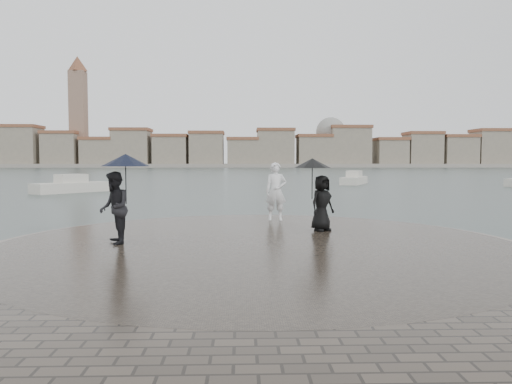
{
  "coord_description": "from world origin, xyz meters",
  "views": [
    {
      "loc": [
        -0.37,
        -7.85,
        2.25
      ],
      "look_at": [
        0.0,
        4.8,
        1.45
      ],
      "focal_mm": 35.0,
      "sensor_mm": 36.0,
      "label": 1
    }
  ],
  "objects": [
    {
      "name": "ground",
      "position": [
        0.0,
        0.0,
        0.0
      ],
      "size": [
        400.0,
        400.0,
        0.0
      ],
      "primitive_type": "plane",
      "color": "#2B3835",
      "rests_on": "ground"
    },
    {
      "name": "quay_tip",
      "position": [
        0.0,
        3.5,
        0.18
      ],
      "size": [
        11.9,
        11.9,
        0.36
      ],
      "primitive_type": "cylinder",
      "color": "#2D261E",
      "rests_on": "ground"
    },
    {
      "name": "visitor_left",
      "position": [
        -3.17,
        3.47,
        1.49
      ],
      "size": [
        1.21,
        1.12,
        2.04
      ],
      "color": "black",
      "rests_on": "quay_tip"
    },
    {
      "name": "visitor_right",
      "position": [
        1.7,
        5.46,
        1.48
      ],
      "size": [
        1.2,
        1.02,
        1.95
      ],
      "color": "black",
      "rests_on": "quay_tip"
    },
    {
      "name": "far_skyline",
      "position": [
        -6.29,
        160.71,
        5.61
      ],
      "size": [
        260.0,
        20.0,
        37.0
      ],
      "color": "gray",
      "rests_on": "ground"
    },
    {
      "name": "kerb_ring",
      "position": [
        0.0,
        3.5,
        0.16
      ],
      "size": [
        12.5,
        12.5,
        0.32
      ],
      "primitive_type": "cylinder",
      "color": "gray",
      "rests_on": "ground"
    },
    {
      "name": "boats",
      "position": [
        7.65,
        34.13,
        0.38
      ],
      "size": [
        42.44,
        17.19,
        1.5
      ],
      "color": "beige",
      "rests_on": "ground"
    },
    {
      "name": "statue",
      "position": [
        0.72,
        7.84,
        1.28
      ],
      "size": [
        0.69,
        0.47,
        1.83
      ],
      "primitive_type": "imported",
      "rotation": [
        0.0,
        0.0,
        -0.05
      ],
      "color": "white",
      "rests_on": "quay_tip"
    }
  ]
}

